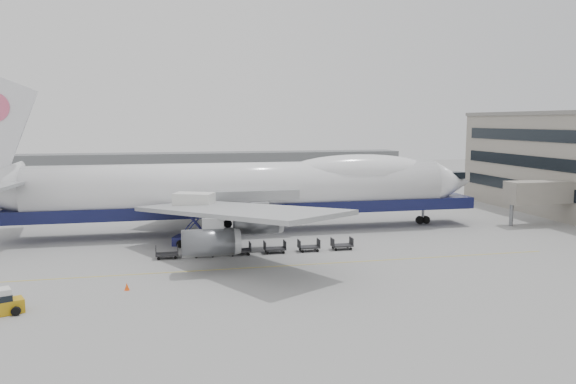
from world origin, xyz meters
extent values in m
plane|color=gray|center=(0.00, 0.00, 0.00)|extent=(260.00, 260.00, 0.00)
cube|color=gold|center=(0.00, -6.00, 0.01)|extent=(60.00, 0.15, 0.01)
cube|color=gray|center=(40.00, 8.00, 4.50)|extent=(9.00, 3.00, 3.00)
cylinder|color=slate|center=(36.00, 8.00, 1.50)|extent=(0.50, 0.50, 3.00)
cube|color=slate|center=(-10.00, 70.00, 3.50)|extent=(110.00, 8.00, 7.00)
cylinder|color=white|center=(0.00, 12.00, 5.70)|extent=(52.00, 6.40, 6.40)
cube|color=#11143E|center=(1.00, 12.00, 3.14)|extent=(60.00, 5.76, 1.50)
cone|color=white|center=(29.00, 12.00, 5.70)|extent=(6.00, 6.40, 6.40)
ellipsoid|color=white|center=(15.60, 12.00, 7.46)|extent=(20.67, 5.78, 4.56)
cube|color=#9EA0A3|center=(-3.00, -2.28, 5.10)|extent=(20.35, 26.74, 2.26)
cube|color=#9EA0A3|center=(-3.00, 26.28, 5.10)|extent=(20.35, 26.74, 2.26)
cylinder|color=#595B60|center=(-6.00, 31.00, 2.90)|extent=(4.80, 2.60, 2.60)
cylinder|color=#595B60|center=(0.00, 22.00, 2.90)|extent=(4.80, 2.60, 2.60)
cylinder|color=#595B60|center=(0.00, 2.00, 2.90)|extent=(4.80, 2.60, 2.60)
cylinder|color=#595B60|center=(-6.00, -7.00, 2.90)|extent=(4.80, 2.60, 2.60)
cylinder|color=slate|center=(25.00, 12.00, 1.25)|extent=(0.36, 0.36, 2.50)
cylinder|color=black|center=(25.00, 12.00, 0.55)|extent=(1.10, 0.45, 1.10)
cylinder|color=slate|center=(-3.00, 9.00, 1.25)|extent=(0.36, 0.36, 2.50)
cylinder|color=black|center=(-3.00, 9.00, 0.55)|extent=(1.10, 0.45, 1.10)
cylinder|color=slate|center=(-3.00, 15.00, 1.25)|extent=(0.36, 0.36, 2.50)
cylinder|color=black|center=(-3.00, 15.00, 0.55)|extent=(1.10, 0.45, 1.10)
cube|color=#1B1C51|center=(-6.55, 5.25, 0.52)|extent=(5.23, 3.93, 1.04)
cube|color=silver|center=(-6.55, 5.25, 5.00)|extent=(4.96, 3.95, 2.08)
cube|color=#1B1C51|center=(-6.55, 4.21, 2.80)|extent=(3.16, 1.42, 3.73)
cube|color=#1B1C51|center=(-6.55, 6.29, 2.80)|extent=(3.16, 1.42, 3.73)
cube|color=slate|center=(-6.55, 6.77, 5.00)|extent=(2.53, 1.93, 0.15)
cylinder|color=black|center=(-8.25, 4.31, 0.43)|extent=(0.85, 0.33, 0.85)
cylinder|color=black|center=(-8.25, 6.20, 0.43)|extent=(0.85, 0.33, 0.85)
cylinder|color=black|center=(-4.84, 4.31, 0.43)|extent=(0.85, 0.33, 0.85)
cylinder|color=black|center=(-4.84, 6.20, 0.43)|extent=(0.85, 0.33, 0.85)
cube|color=#C19012|center=(-21.60, -14.95, 0.52)|extent=(2.97, 2.32, 1.03)
cylinder|color=black|center=(-20.66, -15.55, 0.33)|extent=(0.66, 0.28, 0.66)
cylinder|color=black|center=(-20.66, -14.34, 0.33)|extent=(0.66, 0.28, 0.66)
cone|color=#FF4F0D|center=(-13.12, -10.84, 0.32)|extent=(0.41, 0.41, 0.63)
cube|color=#FF4F0D|center=(-13.12, -10.84, 0.02)|extent=(0.43, 0.43, 0.03)
cube|color=#2D2D30|center=(-9.72, -0.41, 0.45)|extent=(2.30, 1.35, 0.18)
cube|color=#2D2D30|center=(-10.82, -0.41, 0.85)|extent=(0.08, 1.35, 0.90)
cube|color=#2D2D30|center=(-8.62, -0.41, 0.85)|extent=(0.08, 1.35, 0.90)
cylinder|color=black|center=(-10.57, -0.96, 0.15)|extent=(0.30, 0.12, 0.30)
cylinder|color=black|center=(-10.57, 0.14, 0.15)|extent=(0.30, 0.12, 0.30)
cylinder|color=black|center=(-8.87, -0.96, 0.15)|extent=(0.30, 0.12, 0.30)
cylinder|color=black|center=(-8.87, 0.14, 0.15)|extent=(0.30, 0.12, 0.30)
cube|color=#2D2D30|center=(-5.93, -0.41, 0.45)|extent=(2.30, 1.35, 0.18)
cube|color=#2D2D30|center=(-7.03, -0.41, 0.85)|extent=(0.08, 1.35, 0.90)
cube|color=#2D2D30|center=(-4.83, -0.41, 0.85)|extent=(0.08, 1.35, 0.90)
cylinder|color=black|center=(-6.78, -0.96, 0.15)|extent=(0.30, 0.12, 0.30)
cylinder|color=black|center=(-6.78, 0.14, 0.15)|extent=(0.30, 0.12, 0.30)
cylinder|color=black|center=(-5.08, -0.96, 0.15)|extent=(0.30, 0.12, 0.30)
cylinder|color=black|center=(-5.08, 0.14, 0.15)|extent=(0.30, 0.12, 0.30)
cube|color=#2D2D30|center=(-2.14, -0.41, 0.45)|extent=(2.30, 1.35, 0.18)
cube|color=#2D2D30|center=(-3.24, -0.41, 0.85)|extent=(0.08, 1.35, 0.90)
cube|color=#2D2D30|center=(-1.04, -0.41, 0.85)|extent=(0.08, 1.35, 0.90)
cylinder|color=black|center=(-2.99, -0.96, 0.15)|extent=(0.30, 0.12, 0.30)
cylinder|color=black|center=(-2.99, 0.14, 0.15)|extent=(0.30, 0.12, 0.30)
cylinder|color=black|center=(-1.29, -0.96, 0.15)|extent=(0.30, 0.12, 0.30)
cylinder|color=black|center=(-1.29, 0.14, 0.15)|extent=(0.30, 0.12, 0.30)
cube|color=#2D2D30|center=(1.65, -0.41, 0.45)|extent=(2.30, 1.35, 0.18)
cube|color=#2D2D30|center=(0.55, -0.41, 0.85)|extent=(0.08, 1.35, 0.90)
cube|color=#2D2D30|center=(2.75, -0.41, 0.85)|extent=(0.08, 1.35, 0.90)
cylinder|color=black|center=(0.80, -0.96, 0.15)|extent=(0.30, 0.12, 0.30)
cylinder|color=black|center=(0.80, 0.14, 0.15)|extent=(0.30, 0.12, 0.30)
cylinder|color=black|center=(2.50, -0.96, 0.15)|extent=(0.30, 0.12, 0.30)
cylinder|color=black|center=(2.50, 0.14, 0.15)|extent=(0.30, 0.12, 0.30)
cube|color=#2D2D30|center=(5.45, -0.41, 0.45)|extent=(2.30, 1.35, 0.18)
cube|color=#2D2D30|center=(4.35, -0.41, 0.85)|extent=(0.08, 1.35, 0.90)
cube|color=#2D2D30|center=(6.55, -0.41, 0.85)|extent=(0.08, 1.35, 0.90)
cylinder|color=black|center=(4.60, -0.96, 0.15)|extent=(0.30, 0.12, 0.30)
cylinder|color=black|center=(4.60, 0.14, 0.15)|extent=(0.30, 0.12, 0.30)
cylinder|color=black|center=(6.30, -0.96, 0.15)|extent=(0.30, 0.12, 0.30)
cylinder|color=black|center=(6.30, 0.14, 0.15)|extent=(0.30, 0.12, 0.30)
cube|color=#2D2D30|center=(9.24, -0.41, 0.45)|extent=(2.30, 1.35, 0.18)
cube|color=#2D2D30|center=(8.14, -0.41, 0.85)|extent=(0.08, 1.35, 0.90)
cube|color=#2D2D30|center=(10.34, -0.41, 0.85)|extent=(0.08, 1.35, 0.90)
cylinder|color=black|center=(8.39, -0.96, 0.15)|extent=(0.30, 0.12, 0.30)
cylinder|color=black|center=(8.39, 0.14, 0.15)|extent=(0.30, 0.12, 0.30)
cylinder|color=black|center=(10.09, -0.96, 0.15)|extent=(0.30, 0.12, 0.30)
cylinder|color=black|center=(10.09, 0.14, 0.15)|extent=(0.30, 0.12, 0.30)
camera|label=1|loc=(-9.87, -58.47, 14.15)|focal=35.00mm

